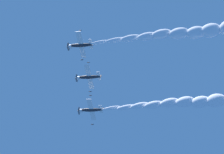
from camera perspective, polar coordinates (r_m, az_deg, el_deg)
The scene contains 5 objects.
airplane_lead at distance 89.35m, azimuth -5.96°, elevation 5.82°, with size 7.49×7.94×4.20m.
airplane_left_wingman at distance 90.90m, azimuth -4.46°, elevation -0.02°, with size 7.50×7.92×4.19m.
airplane_right_wingman at distance 92.80m, azimuth -4.06°, elevation -6.06°, with size 7.51×7.85×4.28m.
smoke_trail_lead at distance 85.92m, azimuth 14.41°, elevation 8.01°, with size 36.57×21.25×9.14m.
smoke_trail_right_wingman at distance 89.37m, azimuth 15.44°, elevation -4.34°, with size 36.30×21.60×9.01m.
Camera 1 is at (-0.97, -20.43, 2.12)m, focal length 49.73 mm.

